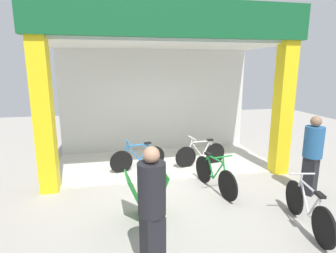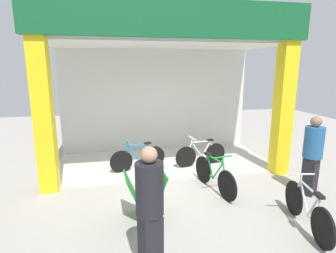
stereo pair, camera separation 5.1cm
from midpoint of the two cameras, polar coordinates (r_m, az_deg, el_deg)
ground_plane at (r=6.44m, az=0.90°, el=-11.24°), size 19.45×19.45×0.00m
shop_facade at (r=7.26m, az=-1.35°, el=8.62°), size 5.93×2.85×3.92m
bicycle_inside_0 at (r=6.98m, az=-6.46°, el=-6.61°), size 1.42×0.47×0.80m
bicycle_inside_1 at (r=7.30m, az=6.75°, el=-5.77°), size 1.44×0.40×0.80m
bicycle_parked_0 at (r=5.90m, az=9.48°, el=-10.08°), size 0.44×1.54×0.86m
bicycle_parked_1 at (r=5.08m, az=27.06°, el=-15.21°), size 0.43×1.51×0.84m
sandwich_board_sign at (r=4.84m, az=-4.91°, el=-14.26°), size 0.72×0.62×0.83m
pedestrian_0 at (r=6.26m, az=27.87°, el=-5.14°), size 0.52×0.52×1.63m
pedestrian_1 at (r=3.50m, az=-3.82°, el=-17.00°), size 0.42×0.42×1.67m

